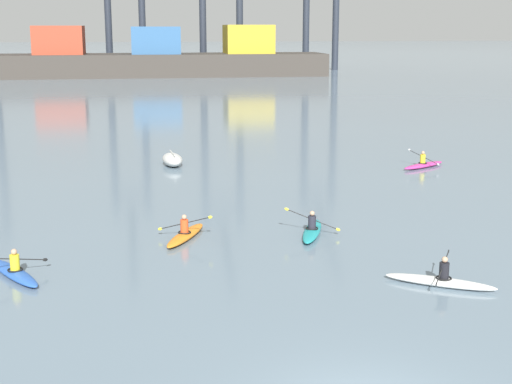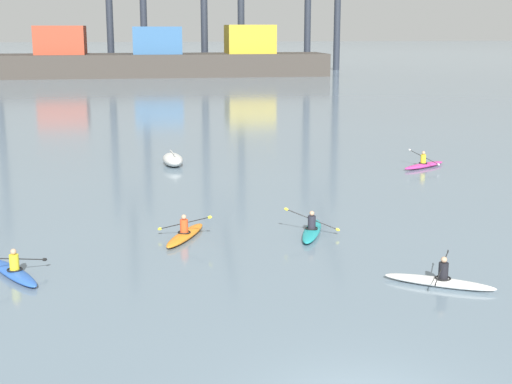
{
  "view_description": "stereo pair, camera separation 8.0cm",
  "coord_description": "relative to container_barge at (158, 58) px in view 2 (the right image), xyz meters",
  "views": [
    {
      "loc": [
        -4.5,
        -13.5,
        7.78
      ],
      "look_at": [
        0.58,
        18.44,
        0.6
      ],
      "focal_mm": 52.28,
      "sensor_mm": 36.0,
      "label": 1
    },
    {
      "loc": [
        -4.42,
        -13.51,
        7.78
      ],
      "look_at": [
        0.58,
        18.44,
        0.6
      ],
      "focal_mm": 52.28,
      "sensor_mm": 36.0,
      "label": 2
    }
  ],
  "objects": [
    {
      "name": "container_barge",
      "position": [
        0.0,
        0.0,
        0.0
      ],
      "size": [
        54.66,
        10.41,
        8.14
      ],
      "color": "#38332D",
      "rests_on": "ground"
    },
    {
      "name": "kayak_magenta",
      "position": [
        12.64,
        -83.09,
        -2.68
      ],
      "size": [
        3.21,
        2.3,
        0.97
      ],
      "color": "#C13384",
      "rests_on": "ground"
    },
    {
      "name": "kayak_teal",
      "position": [
        3.21,
        -95.7,
        -2.68
      ],
      "size": [
        2.07,
        3.4,
        1.04
      ],
      "color": "teal",
      "rests_on": "ground"
    },
    {
      "name": "kayak_blue",
      "position": [
        -7.29,
        -99.07,
        -2.68
      ],
      "size": [
        2.23,
        3.24,
        0.95
      ],
      "color": "#2856B2",
      "rests_on": "ground"
    },
    {
      "name": "capsized_dinghy",
      "position": [
        -1.37,
        -80.24,
        -2.5
      ],
      "size": [
        1.35,
        2.7,
        0.76
      ],
      "color": "beige",
      "rests_on": "ground"
    },
    {
      "name": "kayak_white",
      "position": [
        5.77,
        -101.99,
        -2.68
      ],
      "size": [
        3.19,
        2.32,
        0.95
      ],
      "color": "silver",
      "rests_on": "ground"
    },
    {
      "name": "kayak_orange",
      "position": [
        -1.63,
        -95.5,
        -2.68
      ],
      "size": [
        2.03,
        3.34,
        0.99
      ],
      "color": "orange",
      "rests_on": "ground"
    }
  ]
}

